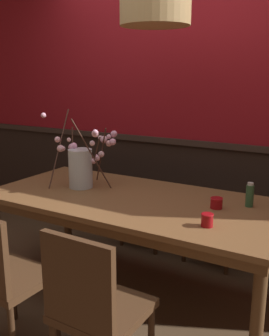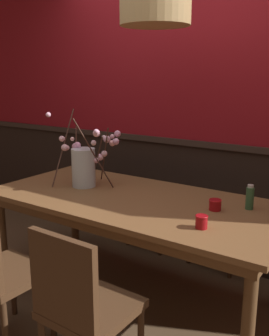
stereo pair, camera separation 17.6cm
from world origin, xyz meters
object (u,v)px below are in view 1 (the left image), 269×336
object	(u,v)px
dining_table	(134,208)
vase_with_blossoms	(82,166)
pendant_lamp	(155,9)
chair_far_side_left	(152,192)
condiment_bottle	(250,195)
chair_near_side_right	(94,306)
candle_holder_nearer_center	(207,220)
candle_holder_nearer_edge	(216,203)
chair_far_side_right	(219,201)

from	to	relation	value
dining_table	vase_with_blossoms	world-z (taller)	vase_with_blossoms
dining_table	pendant_lamp	distance (m)	1.33
chair_far_side_left	condiment_bottle	xyz separation A→B (m)	(1.08, -0.71, 0.33)
chair_near_side_right	vase_with_blossoms	world-z (taller)	vase_with_blossoms
dining_table	pendant_lamp	size ratio (longest dim) A/B	2.74
candle_holder_nearer_center	condiment_bottle	bearing A→B (deg)	75.42
dining_table	condiment_bottle	bearing A→B (deg)	16.40
chair_far_side_left	vase_with_blossoms	distance (m)	1.00
candle_holder_nearer_edge	condiment_bottle	bearing A→B (deg)	38.85
candle_holder_nearer_edge	condiment_bottle	size ratio (longest dim) A/B	0.50
chair_far_side_right	condiment_bottle	size ratio (longest dim) A/B	5.89
dining_table	chair_far_side_left	world-z (taller)	chair_far_side_left
chair_far_side_left	vase_with_blossoms	bearing A→B (deg)	-99.24
condiment_bottle	dining_table	bearing A→B (deg)	-163.60
vase_with_blossoms	pendant_lamp	xyz separation A→B (m)	(0.60, 0.03, 1.08)
dining_table	candle_holder_nearer_center	distance (m)	0.68
dining_table	candle_holder_nearer_edge	distance (m)	0.58
candle_holder_nearer_center	pendant_lamp	size ratio (longest dim) A/B	0.10
chair_near_side_right	pendant_lamp	size ratio (longest dim) A/B	1.17
dining_table	condiment_bottle	xyz separation A→B (m)	(0.74, 0.22, 0.15)
condiment_bottle	pendant_lamp	size ratio (longest dim) A/B	0.21
condiment_bottle	chair_far_side_left	bearing A→B (deg)	146.62
chair_far_side_left	vase_with_blossoms	world-z (taller)	vase_with_blossoms
chair_far_side_right	condiment_bottle	xyz separation A→B (m)	(0.41, -0.68, 0.30)
chair_near_side_right	candle_holder_nearer_edge	distance (m)	1.05
chair_far_side_right	candle_holder_nearer_edge	bearing A→B (deg)	-74.05
chair_near_side_right	dining_table	bearing A→B (deg)	108.19
candle_holder_nearer_center	chair_far_side_left	bearing A→B (deg)	129.16
chair_near_side_right	candle_holder_nearer_edge	bearing A→B (deg)	74.51
vase_with_blossoms	condiment_bottle	bearing A→B (deg)	8.35
chair_far_side_left	pendant_lamp	bearing A→B (deg)	-62.32
dining_table	candle_holder_nearer_center	xyz separation A→B (m)	(0.62, -0.25, 0.12)
candle_holder_nearer_edge	condiment_bottle	xyz separation A→B (m)	(0.17, 0.14, 0.04)
condiment_bottle	pendant_lamp	bearing A→B (deg)	-166.45
candle_holder_nearer_edge	dining_table	bearing A→B (deg)	-172.22
chair_far_side_left	pendant_lamp	world-z (taller)	pendant_lamp
chair_far_side_left	candle_holder_nearer_edge	world-z (taller)	chair_far_side_left
chair_near_side_right	chair_far_side_right	bearing A→B (deg)	88.87
vase_with_blossoms	candle_holder_nearer_edge	xyz separation A→B (m)	(1.05, 0.04, -0.13)
pendant_lamp	chair_far_side_left	bearing A→B (deg)	117.68
candle_holder_nearer_center	pendant_lamp	world-z (taller)	pendant_lamp
chair_far_side_right	dining_table	bearing A→B (deg)	-110.21
chair_near_side_right	condiment_bottle	size ratio (longest dim) A/B	5.55
vase_with_blossoms	candle_holder_nearer_center	bearing A→B (deg)	-14.52
candle_holder_nearer_center	pendant_lamp	distance (m)	1.34
dining_table	candle_holder_nearer_center	size ratio (longest dim) A/B	27.61
chair_far_side_right	condiment_bottle	distance (m)	0.85
chair_far_side_left	condiment_bottle	bearing A→B (deg)	-33.38
dining_table	candle_holder_nearer_edge	bearing A→B (deg)	7.78
dining_table	pendant_lamp	xyz separation A→B (m)	(0.11, 0.07, 1.32)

